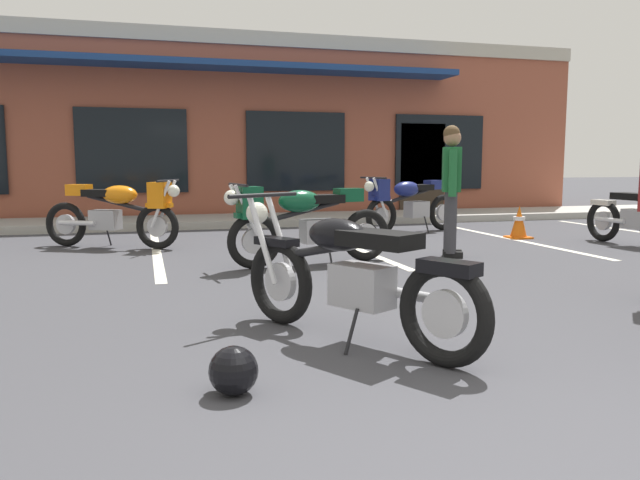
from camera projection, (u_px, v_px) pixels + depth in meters
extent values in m
plane|color=#3D3D42|center=(328.00, 302.00, 5.42)|extent=(80.00, 80.00, 0.00)
cube|color=#A8A59E|center=(224.00, 221.00, 12.32)|extent=(22.00, 1.80, 0.14)
cube|color=brown|center=(203.00, 133.00, 15.98)|extent=(17.06, 6.14, 3.95)
cube|color=#B2AD9E|center=(215.00, 36.00, 12.80)|extent=(17.06, 0.06, 0.30)
cube|color=black|center=(132.00, 151.00, 12.62)|extent=(2.18, 0.06, 1.70)
cube|color=black|center=(296.00, 152.00, 13.54)|extent=(2.18, 0.06, 1.70)
cube|color=black|center=(439.00, 152.00, 14.46)|extent=(2.18, 0.06, 1.70)
cube|color=#33281E|center=(422.00, 170.00, 14.39)|extent=(1.10, 0.06, 2.10)
cube|color=navy|center=(218.00, 65.00, 12.48)|extent=(10.23, 0.90, 0.12)
cube|color=silver|center=(156.00, 251.00, 8.52)|extent=(0.12, 4.80, 0.01)
cube|color=silver|center=(347.00, 244.00, 9.26)|extent=(0.12, 4.80, 0.01)
cube|color=silver|center=(509.00, 238.00, 10.00)|extent=(0.12, 4.80, 0.01)
torus|color=black|center=(445.00, 314.00, 3.67)|extent=(0.41, 0.60, 0.64)
cylinder|color=#B7B7BC|center=(445.00, 314.00, 3.67)|extent=(0.20, 0.28, 0.29)
torus|color=black|center=(280.00, 282.00, 4.67)|extent=(0.41, 0.60, 0.64)
cylinder|color=#B7B7BC|center=(280.00, 282.00, 4.67)|extent=(0.20, 0.28, 0.29)
cylinder|color=silver|center=(262.00, 239.00, 4.63)|extent=(0.20, 0.30, 0.66)
cylinder|color=silver|center=(280.00, 237.00, 4.76)|extent=(0.20, 0.30, 0.66)
cylinder|color=black|center=(264.00, 195.00, 4.71)|extent=(0.59, 0.36, 0.03)
sphere|color=silver|center=(257.00, 213.00, 4.78)|extent=(0.23, 0.23, 0.17)
cube|color=black|center=(276.00, 241.00, 4.66)|extent=(0.30, 0.38, 0.06)
cube|color=#9E9EA3|center=(362.00, 286.00, 4.10)|extent=(0.41, 0.47, 0.28)
cylinder|color=silver|center=(421.00, 297.00, 3.95)|extent=(0.34, 0.51, 0.07)
cylinder|color=black|center=(340.00, 247.00, 4.21)|extent=(0.52, 0.85, 0.26)
ellipsoid|color=black|center=(337.00, 235.00, 4.21)|extent=(0.47, 0.55, 0.22)
cube|color=black|center=(379.00, 239.00, 3.96)|extent=(0.50, 0.59, 0.10)
cube|color=black|center=(449.00, 267.00, 3.62)|extent=(0.32, 0.39, 0.08)
cylinder|color=black|center=(352.00, 331.00, 3.96)|extent=(0.13, 0.09, 0.29)
torus|color=black|center=(366.00, 235.00, 7.69)|extent=(0.65, 0.20, 0.64)
cylinder|color=#B7B7BC|center=(366.00, 235.00, 7.69)|extent=(0.29, 0.10, 0.29)
torus|color=black|center=(254.00, 241.00, 7.09)|extent=(0.65, 0.20, 0.64)
cylinder|color=#B7B7BC|center=(254.00, 241.00, 7.09)|extent=(0.29, 0.10, 0.29)
cylinder|color=silver|center=(248.00, 214.00, 6.93)|extent=(0.33, 0.09, 0.66)
cylinder|color=silver|center=(243.00, 213.00, 7.09)|extent=(0.33, 0.09, 0.66)
cylinder|color=black|center=(238.00, 185.00, 6.94)|extent=(0.13, 0.66, 0.03)
sphere|color=silver|center=(231.00, 198.00, 6.92)|extent=(0.19, 0.19, 0.17)
cube|color=#0F4C2D|center=(251.00, 215.00, 7.04)|extent=(0.38, 0.19, 0.06)
cube|color=#9E9EA3|center=(318.00, 231.00, 7.41)|extent=(0.43, 0.30, 0.28)
cylinder|color=silver|center=(341.00, 232.00, 7.70)|extent=(0.55, 0.15, 0.07)
cylinder|color=black|center=(303.00, 211.00, 7.30)|extent=(0.94, 0.20, 0.26)
ellipsoid|color=#0F4C2D|center=(300.00, 201.00, 7.27)|extent=(0.56, 0.38, 0.26)
cube|color=#0F4C2D|center=(250.00, 203.00, 7.02)|extent=(0.28, 0.31, 0.36)
cube|color=black|center=(326.00, 199.00, 7.41)|extent=(0.43, 0.30, 0.10)
cube|color=#0F4C2D|center=(348.00, 195.00, 7.53)|extent=(0.35, 0.25, 0.16)
cylinder|color=black|center=(330.00, 254.00, 7.31)|extent=(0.04, 0.14, 0.29)
torus|color=black|center=(66.00, 224.00, 9.03)|extent=(0.61, 0.39, 0.64)
cylinder|color=#B7B7BC|center=(66.00, 224.00, 9.03)|extent=(0.28, 0.19, 0.29)
torus|color=black|center=(157.00, 227.00, 8.72)|extent=(0.61, 0.39, 0.64)
cylinder|color=#B7B7BC|center=(157.00, 227.00, 8.72)|extent=(0.28, 0.19, 0.29)
cylinder|color=silver|center=(166.00, 203.00, 8.75)|extent=(0.31, 0.19, 0.66)
cylinder|color=silver|center=(160.00, 204.00, 8.58)|extent=(0.31, 0.19, 0.66)
cylinder|color=black|center=(168.00, 181.00, 8.61)|extent=(0.34, 0.60, 0.03)
sphere|color=silver|center=(174.00, 191.00, 8.61)|extent=(0.23, 0.23, 0.17)
cube|color=orange|center=(159.00, 205.00, 8.68)|extent=(0.38, 0.29, 0.06)
cube|color=#9E9EA3|center=(105.00, 220.00, 8.89)|extent=(0.47, 0.40, 0.28)
cylinder|color=silver|center=(77.00, 223.00, 8.83)|extent=(0.52, 0.32, 0.07)
cylinder|color=black|center=(118.00, 203.00, 8.81)|extent=(0.86, 0.50, 0.26)
ellipsoid|color=orange|center=(120.00, 195.00, 8.79)|extent=(0.60, 0.51, 0.26)
cube|color=orange|center=(160.00, 195.00, 8.66)|extent=(0.34, 0.36, 0.36)
cube|color=black|center=(98.00, 193.00, 8.86)|extent=(0.47, 0.40, 0.10)
cube|color=orange|center=(79.00, 190.00, 8.92)|extent=(0.38, 0.33, 0.16)
cylinder|color=black|center=(109.00, 236.00, 9.11)|extent=(0.08, 0.13, 0.29)
torus|color=black|center=(603.00, 221.00, 9.59)|extent=(0.14, 0.65, 0.64)
cylinder|color=#B7B7BC|center=(603.00, 221.00, 9.59)|extent=(0.08, 0.29, 0.29)
cube|color=#9E9EA3|center=(637.00, 219.00, 8.99)|extent=(0.27, 0.42, 0.28)
cylinder|color=silver|center=(610.00, 220.00, 9.29)|extent=(0.11, 0.55, 0.07)
cube|color=black|center=(631.00, 196.00, 9.08)|extent=(0.31, 0.54, 0.10)
cube|color=beige|center=(603.00, 203.00, 9.58)|extent=(0.18, 0.37, 0.08)
torus|color=black|center=(443.00, 212.00, 11.26)|extent=(0.64, 0.30, 0.64)
cylinder|color=#B7B7BC|center=(443.00, 212.00, 11.26)|extent=(0.29, 0.15, 0.29)
torus|color=black|center=(381.00, 216.00, 10.45)|extent=(0.64, 0.30, 0.64)
cylinder|color=#B7B7BC|center=(381.00, 216.00, 10.45)|extent=(0.29, 0.15, 0.29)
cylinder|color=silver|center=(380.00, 197.00, 10.29)|extent=(0.32, 0.14, 0.66)
cylinder|color=silver|center=(373.00, 197.00, 10.43)|extent=(0.32, 0.14, 0.66)
cylinder|color=black|center=(373.00, 178.00, 10.28)|extent=(0.24, 0.64, 0.03)
sphere|color=silver|center=(369.00, 186.00, 10.25)|extent=(0.21, 0.21, 0.17)
cube|color=navy|center=(380.00, 198.00, 10.39)|extent=(0.39, 0.25, 0.06)
cube|color=#9E9EA3|center=(417.00, 209.00, 10.89)|extent=(0.46, 0.35, 0.28)
cylinder|color=silver|center=(427.00, 210.00, 11.22)|extent=(0.54, 0.24, 0.07)
cylinder|color=black|center=(408.00, 196.00, 10.75)|extent=(0.91, 0.35, 0.26)
ellipsoid|color=navy|center=(407.00, 189.00, 10.71)|extent=(0.59, 0.45, 0.26)
cube|color=navy|center=(379.00, 190.00, 10.37)|extent=(0.32, 0.34, 0.36)
cube|color=black|center=(421.00, 187.00, 10.90)|extent=(0.46, 0.35, 0.10)
cube|color=navy|center=(434.00, 185.00, 11.06)|extent=(0.37, 0.29, 0.16)
cylinder|color=black|center=(427.00, 225.00, 10.81)|extent=(0.07, 0.14, 0.29)
cube|color=black|center=(452.00, 253.00, 8.15)|extent=(0.26, 0.19, 0.08)
cube|color=black|center=(453.00, 255.00, 7.95)|extent=(0.26, 0.19, 0.08)
cylinder|color=#38383D|center=(450.00, 221.00, 8.10)|extent=(0.20, 0.20, 0.80)
cylinder|color=#38383D|center=(451.00, 222.00, 7.90)|extent=(0.20, 0.20, 0.80)
cube|color=#1E6633|center=(452.00, 169.00, 7.92)|extent=(0.35, 0.44, 0.56)
cylinder|color=#1E6633|center=(450.00, 172.00, 8.17)|extent=(0.13, 0.13, 0.58)
cylinder|color=#1E6633|center=(453.00, 173.00, 7.68)|extent=(0.13, 0.13, 0.58)
sphere|color=#A07556|center=(452.00, 138.00, 7.87)|extent=(0.29, 0.29, 0.22)
sphere|color=brown|center=(452.00, 134.00, 7.87)|extent=(0.28, 0.28, 0.21)
sphere|color=black|center=(233.00, 371.00, 3.24)|extent=(0.26, 0.26, 0.26)
cube|color=black|center=(231.00, 366.00, 3.34)|extent=(0.18, 0.03, 0.09)
cube|color=orange|center=(518.00, 237.00, 10.04)|extent=(0.34, 0.34, 0.03)
cone|color=orange|center=(519.00, 221.00, 10.01)|extent=(0.26, 0.26, 0.50)
cylinder|color=white|center=(519.00, 218.00, 10.00)|extent=(0.19, 0.19, 0.06)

